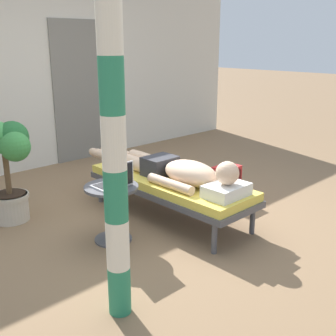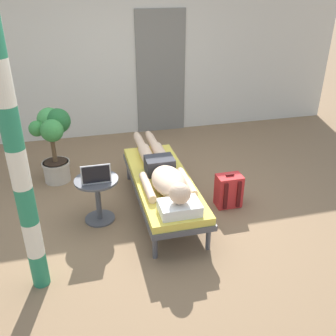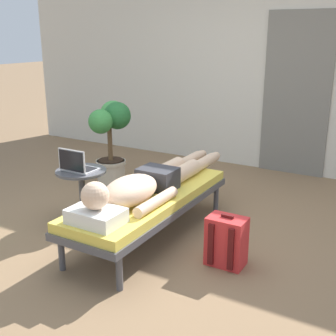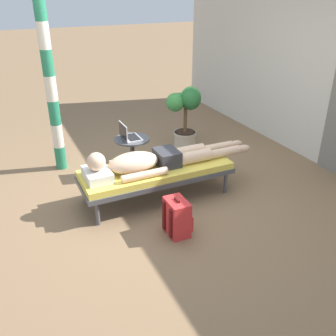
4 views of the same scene
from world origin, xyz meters
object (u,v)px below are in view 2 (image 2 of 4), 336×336
object	(u,v)px
potted_plant	(53,138)
porch_post	(19,169)
lounge_chair	(162,183)
laptop	(96,177)
backpack	(228,191)
person_reclining	(163,172)
side_table	(97,192)

from	to	relation	value
potted_plant	porch_post	distance (m)	2.02
lounge_chair	potted_plant	distance (m)	1.61
porch_post	laptop	bearing A→B (deg)	54.23
backpack	porch_post	world-z (taller)	porch_post
lounge_chair	laptop	bearing A→B (deg)	-173.39
lounge_chair	porch_post	size ratio (longest dim) A/B	0.80
laptop	lounge_chair	bearing A→B (deg)	6.61
person_reclining	backpack	distance (m)	0.85
side_table	backpack	bearing A→B (deg)	-2.66
backpack	laptop	bearing A→B (deg)	179.25
person_reclining	potted_plant	world-z (taller)	potted_plant
lounge_chair	side_table	world-z (taller)	side_table
side_table	porch_post	bearing A→B (deg)	-124.17
laptop	backpack	distance (m)	1.58
porch_post	side_table	bearing A→B (deg)	55.83
lounge_chair	side_table	distance (m)	0.75
person_reclining	laptop	xyz separation A→B (m)	(-0.75, -0.04, 0.07)
lounge_chair	laptop	size ratio (longest dim) A/B	6.02
potted_plant	lounge_chair	bearing A→B (deg)	-40.45
person_reclining	porch_post	distance (m)	1.73
lounge_chair	backpack	xyz separation A→B (m)	(0.79, -0.11, -0.15)
lounge_chair	side_table	size ratio (longest dim) A/B	3.57
side_table	porch_post	xyz separation A→B (m)	(-0.60, -0.88, 0.81)
lounge_chair	backpack	distance (m)	0.81
laptop	potted_plant	size ratio (longest dim) A/B	0.31
lounge_chair	backpack	size ratio (longest dim) A/B	4.40
person_reclining	laptop	distance (m)	0.75
potted_plant	porch_post	xyz separation A→B (m)	(-0.14, -1.94, 0.54)
potted_plant	porch_post	bearing A→B (deg)	-94.25
potted_plant	porch_post	size ratio (longest dim) A/B	0.43
laptop	backpack	xyz separation A→B (m)	(1.53, -0.02, -0.39)
side_table	lounge_chair	bearing A→B (deg)	2.70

